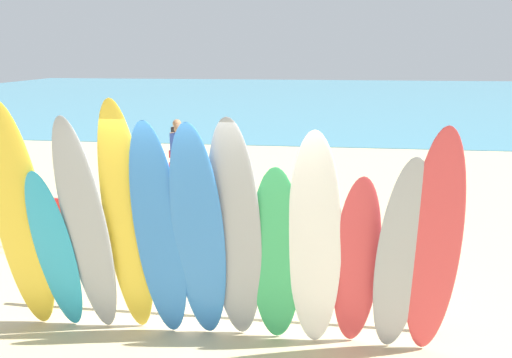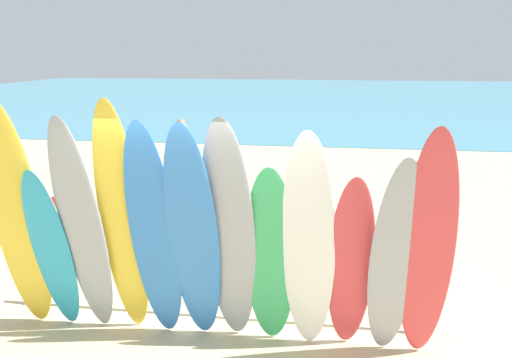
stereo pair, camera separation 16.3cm
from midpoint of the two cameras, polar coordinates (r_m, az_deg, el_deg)
name	(u,v)px [view 1 (the left image)]	position (r m, az deg, el deg)	size (l,w,h in m)	color
ground	(296,136)	(19.90, 4.12, 4.68)	(60.00, 60.00, 0.00)	#D3BC8C
ocean_water	(310,96)	(37.48, 5.76, 8.93)	(60.00, 40.00, 0.02)	teal
surfboard_rack	(230,277)	(6.29, -3.58, -10.55)	(4.78, 0.07, 0.66)	brown
surfboard_yellow_0	(21,221)	(6.27, -24.71, -4.17)	(0.57, 0.08, 2.72)	yellow
surfboard_teal_1	(55,253)	(6.23, -21.59, -7.47)	(0.47, 0.06, 2.02)	#289EC6
surfboard_grey_2	(87,231)	(5.90, -18.59, -5.39)	(0.50, 0.08, 2.61)	#999EA3
surfboard_yellow_3	(127,224)	(5.76, -14.54, -4.71)	(0.49, 0.07, 2.76)	yellow
surfboard_blue_4	(159,236)	(5.62, -11.22, -6.07)	(0.53, 0.06, 2.57)	#337AD1
surfboard_blue_5	(199,239)	(5.48, -7.06, -6.40)	(0.55, 0.08, 2.59)	#337AD1
surfboard_grey_6	(235,236)	(5.45, -3.14, -6.21)	(0.55, 0.08, 2.62)	#999EA3
surfboard_green_7	(276,258)	(5.55, 1.35, -8.57)	(0.54, 0.06, 2.10)	#38B266
surfboard_white_8	(314,245)	(5.39, 5.46, -7.15)	(0.55, 0.07, 2.48)	white
surfboard_red_9	(356,265)	(5.53, 9.96, -9.15)	(0.47, 0.08, 2.06)	#D13D42
surfboard_grey_10	(400,261)	(5.40, 14.48, -8.62)	(0.48, 0.06, 2.33)	#999EA3
surfboard_red_11	(433,251)	(5.35, 17.78, -7.40)	(0.50, 0.07, 2.64)	#D13D42
beachgoer_midbeach	(180,156)	(11.29, -8.61, 2.45)	(0.51, 0.43, 1.65)	#9E704C
beachgoer_photographing	(178,146)	(13.00, -8.81, 3.59)	(0.39, 0.49, 1.52)	#9E704C
beach_chair_blue	(65,221)	(9.22, -20.44, -4.26)	(0.50, 0.73, 0.80)	#B7B7BC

